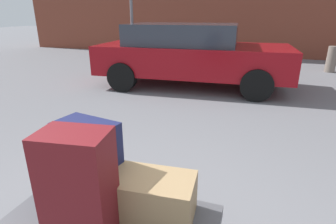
{
  "coord_description": "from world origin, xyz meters",
  "views": [
    {
      "loc": [
        0.83,
        -1.27,
        1.64
      ],
      "look_at": [
        0.0,
        1.2,
        0.69
      ],
      "focal_mm": 29.0,
      "sensor_mm": 36.0,
      "label": 1
    }
  ],
  "objects_px": {
    "suitcase_maroon_rear_left": "(79,187)",
    "parked_car": "(190,54)",
    "no_parking_sign": "(132,18)",
    "duffel_bag_tan_center": "(148,196)",
    "suitcase_navy_front_right": "(89,161)",
    "bollard_kerb_near": "(332,59)"
  },
  "relations": [
    {
      "from": "duffel_bag_tan_center",
      "to": "no_parking_sign",
      "type": "distance_m",
      "value": 5.46
    },
    {
      "from": "duffel_bag_tan_center",
      "to": "bollard_kerb_near",
      "type": "height_order",
      "value": "bollard_kerb_near"
    },
    {
      "from": "bollard_kerb_near",
      "to": "duffel_bag_tan_center",
      "type": "bearing_deg",
      "value": -108.72
    },
    {
      "from": "suitcase_navy_front_right",
      "to": "parked_car",
      "type": "bearing_deg",
      "value": 105.72
    },
    {
      "from": "suitcase_maroon_rear_left",
      "to": "parked_car",
      "type": "bearing_deg",
      "value": 88.69
    },
    {
      "from": "suitcase_navy_front_right",
      "to": "bollard_kerb_near",
      "type": "distance_m",
      "value": 8.24
    },
    {
      "from": "duffel_bag_tan_center",
      "to": "bollard_kerb_near",
      "type": "distance_m",
      "value": 8.11
    },
    {
      "from": "duffel_bag_tan_center",
      "to": "suitcase_navy_front_right",
      "type": "height_order",
      "value": "suitcase_navy_front_right"
    },
    {
      "from": "duffel_bag_tan_center",
      "to": "suitcase_navy_front_right",
      "type": "distance_m",
      "value": 0.5
    },
    {
      "from": "suitcase_maroon_rear_left",
      "to": "duffel_bag_tan_center",
      "type": "height_order",
      "value": "suitcase_maroon_rear_left"
    },
    {
      "from": "suitcase_maroon_rear_left",
      "to": "duffel_bag_tan_center",
      "type": "relative_size",
      "value": 1.11
    },
    {
      "from": "suitcase_navy_front_right",
      "to": "parked_car",
      "type": "height_order",
      "value": "parked_car"
    },
    {
      "from": "duffel_bag_tan_center",
      "to": "parked_car",
      "type": "bearing_deg",
      "value": 96.4
    },
    {
      "from": "suitcase_maroon_rear_left",
      "to": "no_parking_sign",
      "type": "relative_size",
      "value": 0.28
    },
    {
      "from": "bollard_kerb_near",
      "to": "no_parking_sign",
      "type": "bearing_deg",
      "value": -149.99
    },
    {
      "from": "duffel_bag_tan_center",
      "to": "parked_car",
      "type": "distance_m",
      "value": 4.89
    },
    {
      "from": "suitcase_maroon_rear_left",
      "to": "no_parking_sign",
      "type": "distance_m",
      "value": 5.56
    },
    {
      "from": "suitcase_maroon_rear_left",
      "to": "suitcase_navy_front_right",
      "type": "bearing_deg",
      "value": 107.26
    },
    {
      "from": "suitcase_maroon_rear_left",
      "to": "parked_car",
      "type": "height_order",
      "value": "parked_car"
    },
    {
      "from": "no_parking_sign",
      "to": "parked_car",
      "type": "bearing_deg",
      "value": -0.28
    },
    {
      "from": "parked_car",
      "to": "bollard_kerb_near",
      "type": "relative_size",
      "value": 5.91
    },
    {
      "from": "parked_car",
      "to": "suitcase_navy_front_right",
      "type": "bearing_deg",
      "value": -84.51
    }
  ]
}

